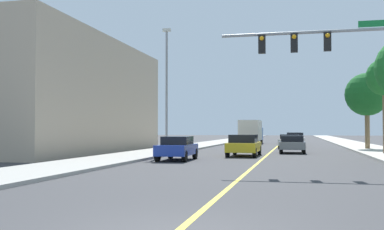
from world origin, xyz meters
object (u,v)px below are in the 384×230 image
palm_far (367,95)px  car_white (295,139)px  street_lamp (167,84)px  traffic_signal_mast (346,59)px  car_blue (177,148)px  car_green (294,138)px  car_gray (292,144)px  car_yellow (244,145)px  delivery_truck (251,131)px  car_silver (290,141)px

palm_far → car_white: palm_far is taller
car_white → street_lamp: bearing=-114.3°
traffic_signal_mast → street_lamp: bearing=137.4°
traffic_signal_mast → car_blue: traffic_signal_mast is taller
car_green → car_blue: bearing=-102.6°
street_lamp → car_gray: bearing=27.3°
car_green → street_lamp: bearing=-108.9°
traffic_signal_mast → car_yellow: traffic_signal_mast is taller
palm_far → delivery_truck: 19.58m
car_yellow → car_green: bearing=84.2°
traffic_signal_mast → street_lamp: 15.12m
delivery_truck → car_gray: bearing=-76.6°
traffic_signal_mast → car_blue: 10.98m
palm_far → car_white: size_ratio=1.55×
street_lamp → car_gray: (8.66, 4.46, -4.31)m
traffic_signal_mast → car_green: bearing=93.7°
palm_far → traffic_signal_mast: bearing=-100.4°
car_silver → car_gray: (0.29, -8.08, -0.02)m
car_gray → car_green: size_ratio=0.85×
car_yellow → car_blue: (-3.33, -4.97, -0.03)m
car_yellow → street_lamp: bearing=176.6°
palm_far → car_green: palm_far is taller
traffic_signal_mast → delivery_truck: 37.47m
traffic_signal_mast → delivery_truck: traffic_signal_mast is taller
car_green → car_silver: bearing=-92.6°
car_yellow → car_silver: bearing=78.2°
car_silver → car_gray: size_ratio=1.05×
car_silver → street_lamp: bearing=-121.4°
car_yellow → car_silver: 13.24m
car_blue → car_gray: (6.46, 9.82, -0.03)m
traffic_signal_mast → palm_far: palm_far is taller
car_blue → car_gray: size_ratio=1.03×
traffic_signal_mast → palm_far: bearing=79.6°
street_lamp → car_yellow: bearing=-4.0°
traffic_signal_mast → car_green: traffic_signal_mast is taller
palm_far → car_gray: 9.85m
street_lamp → car_silver: street_lamp is taller
car_yellow → car_gray: size_ratio=1.13×
car_white → delivery_truck: bearing=126.9°
car_white → car_blue: bearing=-104.5°
car_silver → car_blue: car_blue is taller
street_lamp → car_gray: street_lamp is taller
traffic_signal_mast → car_gray: traffic_signal_mast is taller
street_lamp → car_blue: 7.20m
car_gray → car_green: car_green is taller
car_white → car_green: (-0.16, 8.69, 0.01)m
car_blue → street_lamp: bearing=-68.9°
street_lamp → car_green: bearing=72.5°
car_white → car_green: 8.69m
car_yellow → car_blue: size_ratio=1.10×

